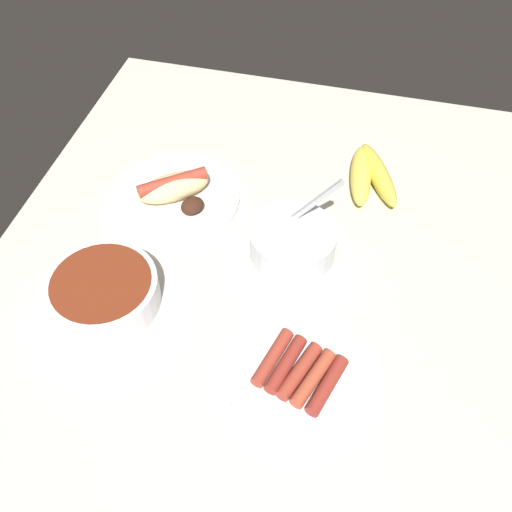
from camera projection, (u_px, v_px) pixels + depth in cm
name	position (u px, v px, depth cm)	size (l,w,h in cm)	color
ground_plane	(247.00, 293.00, 100.15)	(120.00, 90.00, 3.00)	beige
banana_bunch	(370.00, 175.00, 114.02)	(18.11, 11.61, 3.92)	gold
plate_sausages	(299.00, 375.00, 87.46)	(21.46, 21.46, 3.03)	white
plate_hotdog_assembled	(175.00, 193.00, 110.95)	(24.25, 24.25, 5.61)	white
bowl_coleslaw	(293.00, 241.00, 101.67)	(14.72, 14.72, 15.22)	silver
bowl_chili	(103.00, 291.00, 94.94)	(17.61, 17.61, 5.28)	white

